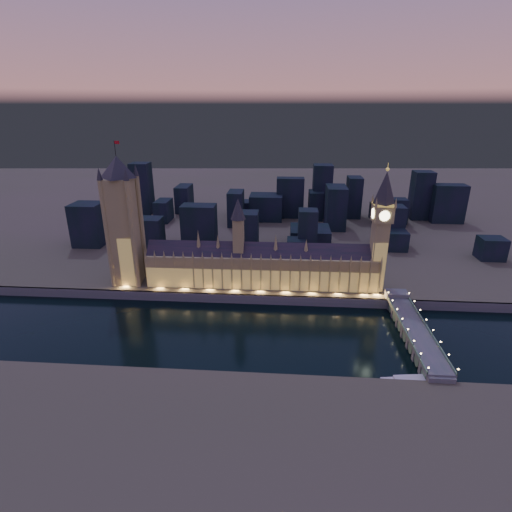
# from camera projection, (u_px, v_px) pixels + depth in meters

# --- Properties ---
(ground_plane) EXTENTS (2000.00, 2000.00, 0.00)m
(ground_plane) POSITION_uv_depth(u_px,v_px,m) (244.00, 329.00, 301.53)
(ground_plane) COLOR black
(ground_plane) RESTS_ON ground
(north_bank) EXTENTS (2000.00, 960.00, 8.00)m
(north_bank) POSITION_uv_depth(u_px,v_px,m) (271.00, 188.00, 784.62)
(north_bank) COLOR #43492F
(north_bank) RESTS_ON ground
(embankment_wall) EXTENTS (2000.00, 2.50, 8.00)m
(embankment_wall) POSITION_uv_depth(u_px,v_px,m) (249.00, 299.00, 338.30)
(embankment_wall) COLOR #42534F
(embankment_wall) RESTS_ON ground
(palace_of_westminster) EXTENTS (202.00, 22.32, 78.00)m
(palace_of_westminster) POSITION_uv_depth(u_px,v_px,m) (261.00, 266.00, 349.08)
(palace_of_westminster) COLOR #878058
(palace_of_westminster) RESTS_ON north_bank
(victoria_tower) EXTENTS (31.68, 31.68, 123.48)m
(victoria_tower) POSITION_uv_depth(u_px,v_px,m) (123.00, 216.00, 342.15)
(victoria_tower) COLOR #878058
(victoria_tower) RESTS_ON north_bank
(elizabeth_tower) EXTENTS (18.00, 18.00, 107.99)m
(elizabeth_tower) POSITION_uv_depth(u_px,v_px,m) (382.00, 222.00, 327.43)
(elizabeth_tower) COLOR #878058
(elizabeth_tower) RESTS_ON north_bank
(westminster_bridge) EXTENTS (17.80, 113.00, 15.90)m
(westminster_bridge) POSITION_uv_depth(u_px,v_px,m) (413.00, 330.00, 287.65)
(westminster_bridge) COLOR #42534F
(westminster_bridge) RESTS_ON ground
(river_boat) EXTENTS (50.00, 17.70, 4.50)m
(river_boat) POSITION_uv_depth(u_px,v_px,m) (415.00, 382.00, 241.23)
(river_boat) COLOR #42534F
(river_boat) RESTS_ON ground
(city_backdrop) EXTENTS (476.45, 215.63, 73.11)m
(city_backdrop) POSITION_uv_depth(u_px,v_px,m) (292.00, 209.00, 518.12)
(city_backdrop) COLOR black
(city_backdrop) RESTS_ON north_bank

